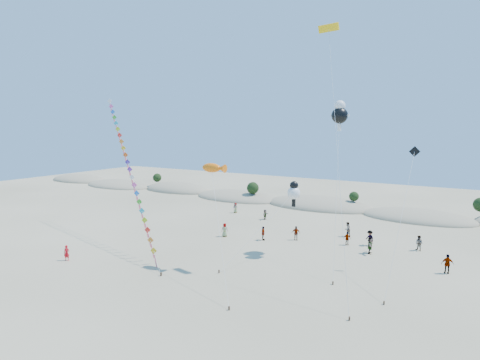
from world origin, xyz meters
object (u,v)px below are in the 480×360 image
(parafoil_kite, at_px, (329,35))
(flyer_foreground, at_px, (67,253))
(fish_kite, at_px, (214,168))
(kite_train, at_px, (128,164))

(parafoil_kite, xyz_separation_m, flyer_foreground, (-23.24, -11.71, -21.20))
(fish_kite, xyz_separation_m, flyer_foreground, (-14.06, -6.40, -8.94))
(kite_train, xyz_separation_m, parafoil_kite, (23.48, 2.69, 12.69))
(flyer_foreground, bearing_deg, parafoil_kite, -0.41)
(kite_train, distance_m, fish_kite, 14.55)
(kite_train, relative_size, fish_kite, 2.13)
(fish_kite, distance_m, parafoil_kite, 16.20)
(kite_train, distance_m, flyer_foreground, 12.40)
(kite_train, distance_m, parafoil_kite, 26.83)
(kite_train, xyz_separation_m, flyer_foreground, (0.25, -9.02, -8.51))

